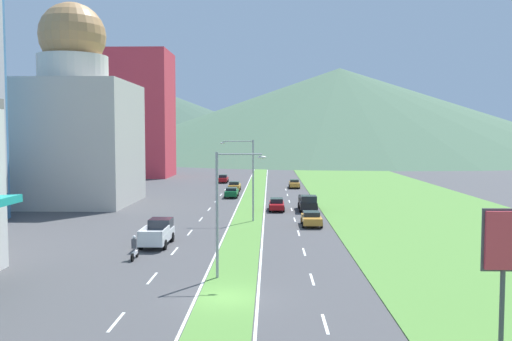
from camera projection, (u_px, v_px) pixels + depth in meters
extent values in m
plane|color=#424244|center=(227.00, 298.00, 29.96)|extent=(600.00, 600.00, 0.00)
cube|color=#518438|center=(256.00, 190.00, 89.81)|extent=(3.20, 240.00, 0.06)
cube|color=#518438|center=(379.00, 190.00, 89.27)|extent=(24.00, 240.00, 0.06)
cube|color=silver|center=(116.00, 322.00, 26.16)|extent=(0.16, 2.80, 0.01)
cube|color=silver|center=(152.00, 278.00, 34.17)|extent=(0.16, 2.80, 0.01)
cube|color=silver|center=(175.00, 251.00, 42.17)|extent=(0.16, 2.80, 0.01)
cube|color=silver|center=(190.00, 233.00, 50.18)|extent=(0.16, 2.80, 0.01)
cube|color=silver|center=(201.00, 219.00, 58.19)|extent=(0.16, 2.80, 0.01)
cube|color=silver|center=(209.00, 209.00, 66.20)|extent=(0.16, 2.80, 0.01)
cube|color=silver|center=(216.00, 201.00, 74.20)|extent=(0.16, 2.80, 0.01)
cube|color=silver|center=(221.00, 195.00, 82.21)|extent=(0.16, 2.80, 0.01)
cube|color=silver|center=(225.00, 189.00, 90.22)|extent=(0.16, 2.80, 0.01)
cube|color=silver|center=(325.00, 324.00, 25.89)|extent=(0.16, 2.80, 0.01)
cube|color=silver|center=(312.00, 279.00, 33.90)|extent=(0.16, 2.80, 0.01)
cube|color=silver|center=(304.00, 252.00, 41.91)|extent=(0.16, 2.80, 0.01)
cube|color=silver|center=(299.00, 233.00, 49.92)|extent=(0.16, 2.80, 0.01)
cube|color=silver|center=(295.00, 220.00, 57.92)|extent=(0.16, 2.80, 0.01)
cube|color=silver|center=(292.00, 209.00, 65.93)|extent=(0.16, 2.80, 0.01)
cube|color=silver|center=(289.00, 201.00, 73.94)|extent=(0.16, 2.80, 0.01)
cube|color=silver|center=(287.00, 195.00, 81.94)|extent=(0.16, 2.80, 0.01)
cube|color=silver|center=(286.00, 190.00, 89.95)|extent=(0.16, 2.80, 0.01)
cube|color=silver|center=(245.00, 190.00, 89.86)|extent=(0.16, 240.00, 0.01)
cube|color=silver|center=(266.00, 190.00, 89.77)|extent=(0.16, 240.00, 0.01)
cube|color=#B7B2A8|center=(75.00, 144.00, 70.96)|extent=(15.22, 15.22, 16.08)
cylinder|color=beige|center=(73.00, 69.00, 70.32)|extent=(9.04, 9.04, 3.45)
sphere|color=#B27F4C|center=(72.00, 36.00, 70.04)|extent=(8.61, 8.61, 8.61)
cube|color=#D83847|center=(141.00, 115.00, 117.48)|extent=(13.15, 13.15, 27.39)
cone|color=#3D5647|center=(130.00, 115.00, 327.49)|extent=(229.02, 229.02, 43.28)
cone|color=#47664C|center=(339.00, 112.00, 248.63)|extent=(229.41, 229.41, 40.18)
cone|color=#3D5647|center=(406.00, 125.00, 298.53)|extent=(131.01, 131.01, 30.28)
cylinder|color=#99999E|center=(217.00, 216.00, 33.88)|extent=(0.18, 0.18, 8.09)
cylinder|color=#99999E|center=(239.00, 154.00, 33.65)|extent=(2.85, 0.22, 0.10)
ellipsoid|color=silver|center=(262.00, 157.00, 33.69)|extent=(0.56, 0.28, 0.20)
cylinder|color=#99999E|center=(253.00, 181.00, 56.41)|extent=(0.18, 0.18, 8.65)
cylinder|color=#99999E|center=(238.00, 141.00, 56.12)|extent=(3.20, 0.22, 0.10)
ellipsoid|color=silver|center=(223.00, 143.00, 56.11)|extent=(0.56, 0.28, 0.20)
cylinder|color=#4C4C51|center=(502.00, 315.00, 21.64)|extent=(0.20, 0.20, 3.75)
cube|color=#C6842D|center=(311.00, 219.00, 53.91)|extent=(1.87, 4.20, 0.68)
cube|color=black|center=(311.00, 214.00, 54.04)|extent=(1.60, 1.85, 0.44)
cylinder|color=black|center=(322.00, 225.00, 52.61)|extent=(0.22, 0.64, 0.64)
cylinder|color=black|center=(303.00, 225.00, 52.66)|extent=(0.22, 0.64, 0.64)
cylinder|color=black|center=(319.00, 221.00, 55.20)|extent=(0.22, 0.64, 0.64)
cylinder|color=black|center=(302.00, 221.00, 55.25)|extent=(0.22, 0.64, 0.64)
cube|color=maroon|center=(223.00, 179.00, 103.01)|extent=(1.73, 4.31, 0.70)
cube|color=black|center=(223.00, 176.00, 102.80)|extent=(1.48, 1.90, 0.55)
cylinder|color=black|center=(220.00, 180.00, 104.39)|extent=(0.22, 0.64, 0.64)
cylinder|color=black|center=(228.00, 181.00, 104.34)|extent=(0.22, 0.64, 0.64)
cylinder|color=black|center=(218.00, 182.00, 101.72)|extent=(0.22, 0.64, 0.64)
cylinder|color=black|center=(227.00, 182.00, 101.68)|extent=(0.22, 0.64, 0.64)
cube|color=#C6842D|center=(294.00, 184.00, 92.85)|extent=(1.70, 4.55, 0.69)
cube|color=black|center=(294.00, 181.00, 93.00)|extent=(1.46, 2.00, 0.43)
cylinder|color=black|center=(299.00, 187.00, 91.45)|extent=(0.22, 0.64, 0.64)
cylinder|color=black|center=(290.00, 187.00, 91.49)|extent=(0.22, 0.64, 0.64)
cylinder|color=black|center=(299.00, 185.00, 94.26)|extent=(0.22, 0.64, 0.64)
cylinder|color=black|center=(289.00, 185.00, 94.30)|extent=(0.22, 0.64, 0.64)
cube|color=maroon|center=(277.00, 205.00, 65.04)|extent=(1.75, 4.78, 0.61)
cube|color=black|center=(277.00, 200.00, 65.19)|extent=(1.51, 2.10, 0.54)
cylinder|color=black|center=(284.00, 209.00, 63.56)|extent=(0.22, 0.64, 0.64)
cylinder|color=black|center=(270.00, 209.00, 63.60)|extent=(0.22, 0.64, 0.64)
cylinder|color=black|center=(283.00, 206.00, 66.51)|extent=(0.22, 0.64, 0.64)
cylinder|color=black|center=(270.00, 206.00, 66.56)|extent=(0.22, 0.64, 0.64)
cube|color=#0C5128|center=(232.00, 193.00, 78.79)|extent=(1.79, 4.70, 0.71)
cube|color=black|center=(232.00, 189.00, 78.57)|extent=(1.54, 2.07, 0.42)
cylinder|color=black|center=(227.00, 194.00, 80.29)|extent=(0.22, 0.64, 0.64)
cylinder|color=black|center=(238.00, 194.00, 80.25)|extent=(0.22, 0.64, 0.64)
cylinder|color=black|center=(225.00, 196.00, 77.38)|extent=(0.22, 0.64, 0.64)
cylinder|color=black|center=(237.00, 196.00, 77.34)|extent=(0.22, 0.64, 0.64)
cube|color=#C6842D|center=(234.00, 187.00, 88.04)|extent=(1.84, 4.42, 0.73)
cube|color=black|center=(234.00, 183.00, 87.82)|extent=(1.58, 1.95, 0.49)
cylinder|color=black|center=(230.00, 188.00, 89.45)|extent=(0.22, 0.64, 0.64)
cylinder|color=black|center=(240.00, 188.00, 89.40)|extent=(0.22, 0.64, 0.64)
cylinder|color=black|center=(228.00, 190.00, 86.71)|extent=(0.22, 0.64, 0.64)
cylinder|color=black|center=(239.00, 190.00, 86.67)|extent=(0.22, 0.64, 0.64)
cube|color=silver|center=(157.00, 236.00, 44.32)|extent=(2.00, 5.40, 0.80)
cube|color=black|center=(161.00, 223.00, 45.86)|extent=(1.84, 2.00, 0.80)
cube|color=silver|center=(142.00, 231.00, 43.21)|extent=(0.10, 3.20, 0.44)
cube|color=silver|center=(166.00, 231.00, 43.16)|extent=(0.10, 3.20, 0.44)
cube|color=silver|center=(150.00, 234.00, 41.63)|extent=(1.84, 0.10, 0.44)
cylinder|color=black|center=(150.00, 237.00, 45.99)|extent=(0.26, 0.80, 0.80)
cylinder|color=black|center=(172.00, 237.00, 45.94)|extent=(0.26, 0.80, 0.80)
cylinder|color=black|center=(141.00, 245.00, 42.75)|extent=(0.26, 0.80, 0.80)
cylinder|color=black|center=(165.00, 245.00, 42.70)|extent=(0.26, 0.80, 0.80)
cube|color=black|center=(308.00, 204.00, 64.96)|extent=(2.00, 5.40, 0.80)
cube|color=black|center=(309.00, 199.00, 63.31)|extent=(1.84, 2.00, 0.80)
cube|color=black|center=(315.00, 198.00, 65.99)|extent=(0.10, 3.20, 0.44)
cube|color=black|center=(299.00, 198.00, 66.04)|extent=(0.10, 3.20, 0.44)
cube|color=black|center=(306.00, 196.00, 67.57)|extent=(1.84, 0.10, 0.44)
cylinder|color=black|center=(317.00, 209.00, 63.35)|extent=(0.26, 0.80, 0.80)
cylinder|color=black|center=(300.00, 209.00, 63.40)|extent=(0.26, 0.80, 0.80)
cylinder|color=black|center=(314.00, 205.00, 66.58)|extent=(0.26, 0.80, 0.80)
cylinder|color=black|center=(299.00, 205.00, 66.63)|extent=(0.26, 0.80, 0.80)
cylinder|color=black|center=(137.00, 253.00, 40.05)|extent=(0.10, 0.60, 0.60)
cylinder|color=black|center=(132.00, 258.00, 38.65)|extent=(0.12, 0.60, 0.60)
cube|color=silver|center=(135.00, 253.00, 39.34)|extent=(0.20, 1.12, 0.25)
ellipsoid|color=silver|center=(135.00, 248.00, 39.52)|extent=(0.24, 0.44, 0.24)
cube|color=#4C4C51|center=(134.00, 244.00, 39.19)|extent=(0.36, 0.28, 0.70)
sphere|color=silver|center=(134.00, 237.00, 39.21)|extent=(0.26, 0.26, 0.26)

